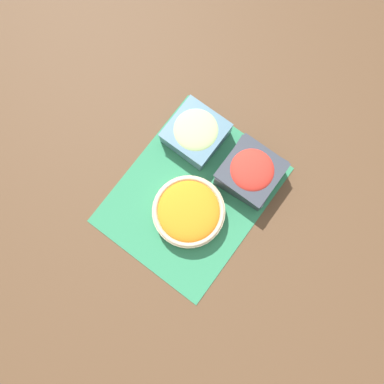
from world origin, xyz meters
TOP-DOWN VIEW (x-y plane):
  - ground_plane at (0.00, 0.00)m, footprint 3.00×3.00m
  - placemat at (0.00, 0.00)m, footprint 0.45×0.36m
  - carrot_bowl at (0.05, 0.02)m, footprint 0.19×0.19m
  - cucumber_bowl at (-0.14, -0.09)m, footprint 0.14×0.14m
  - tomato_bowl at (-0.13, 0.09)m, footprint 0.15×0.15m

SIDE VIEW (x-z plane):
  - ground_plane at x=0.00m, z-range 0.00..0.00m
  - placemat at x=0.00m, z-range 0.00..0.00m
  - carrot_bowl at x=0.05m, z-range 0.00..0.06m
  - cucumber_bowl at x=-0.14m, z-range 0.01..0.07m
  - tomato_bowl at x=-0.13m, z-range 0.00..0.08m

